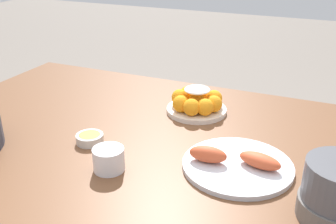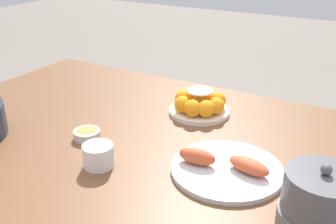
{
  "view_description": "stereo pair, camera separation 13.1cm",
  "coord_description": "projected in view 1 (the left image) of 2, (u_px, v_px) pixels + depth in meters",
  "views": [
    {
      "loc": [
        -0.54,
        0.98,
        1.28
      ],
      "look_at": [
        -0.06,
        -0.12,
        0.74
      ],
      "focal_mm": 42.0,
      "sensor_mm": 36.0,
      "label": 1
    },
    {
      "loc": [
        -0.65,
        0.92,
        1.28
      ],
      "look_at": [
        -0.06,
        -0.12,
        0.74
      ],
      "focal_mm": 42.0,
      "sensor_mm": 36.0,
      "label": 2
    }
  ],
  "objects": [
    {
      "name": "seafood_platter",
      "position": [
        237.0,
        163.0,
        1.07
      ],
      "size": [
        0.3,
        0.3,
        0.06
      ],
      "color": "silver",
      "rests_on": "dining_table"
    },
    {
      "name": "cake_plate",
      "position": [
        197.0,
        102.0,
        1.39
      ],
      "size": [
        0.21,
        0.21,
        0.1
      ],
      "color": "silver",
      "rests_on": "dining_table"
    },
    {
      "name": "sauce_bowl",
      "position": [
        90.0,
        138.0,
        1.2
      ],
      "size": [
        0.08,
        0.08,
        0.03
      ],
      "color": "beige",
      "rests_on": "dining_table"
    },
    {
      "name": "cup_far",
      "position": [
        109.0,
        159.0,
        1.05
      ],
      "size": [
        0.09,
        0.09,
        0.06
      ],
      "color": "white",
      "rests_on": "dining_table"
    },
    {
      "name": "dining_table",
      "position": [
        137.0,
        155.0,
        1.28
      ],
      "size": [
        1.53,
        1.04,
        0.7
      ],
      "color": "brown",
      "rests_on": "ground_plane"
    }
  ]
}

